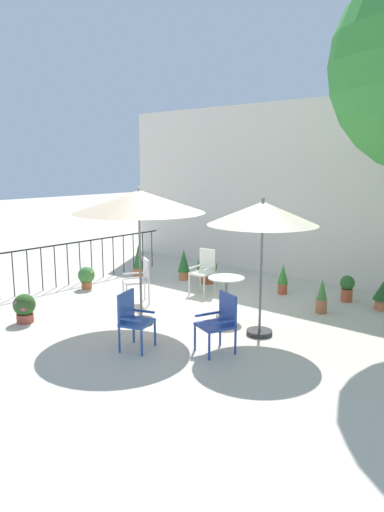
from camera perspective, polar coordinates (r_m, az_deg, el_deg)
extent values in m
plane|color=beige|center=(9.75, -1.24, -6.23)|extent=(60.00, 60.00, 0.00)
cube|color=silver|center=(12.58, 11.12, 7.62)|extent=(10.52, 0.30, 4.39)
cube|color=black|center=(11.98, -13.22, 1.63)|extent=(0.03, 5.25, 0.03)
cylinder|color=black|center=(11.16, -20.39, -2.06)|extent=(0.02, 0.02, 1.00)
cylinder|color=black|center=(11.33, -18.85, -1.78)|extent=(0.02, 0.02, 1.00)
cylinder|color=black|center=(11.50, -17.35, -1.50)|extent=(0.02, 0.02, 1.00)
cylinder|color=black|center=(11.68, -15.89, -1.23)|extent=(0.02, 0.02, 1.00)
cylinder|color=black|center=(11.87, -14.48, -0.97)|extent=(0.02, 0.02, 1.00)
cylinder|color=black|center=(12.07, -13.12, -0.71)|extent=(0.02, 0.02, 1.00)
cylinder|color=black|center=(12.27, -11.80, -0.47)|extent=(0.02, 0.02, 1.00)
cylinder|color=black|center=(12.48, -10.52, -0.23)|extent=(0.02, 0.02, 1.00)
cylinder|color=black|center=(12.70, -9.29, 0.00)|extent=(0.02, 0.02, 1.00)
cylinder|color=black|center=(12.92, -8.10, 0.23)|extent=(0.02, 0.02, 1.00)
cylinder|color=black|center=(13.15, -6.95, 0.44)|extent=(0.02, 0.02, 1.00)
cylinder|color=black|center=(13.38, -5.84, 0.65)|extent=(0.02, 0.02, 1.00)
cylinder|color=black|center=(13.62, -4.77, 0.85)|extent=(0.02, 0.02, 1.00)
cylinder|color=#2D2D2D|center=(8.93, -6.00, -7.66)|extent=(0.44, 0.44, 0.08)
cylinder|color=slate|center=(8.63, -6.15, -0.29)|extent=(0.04, 0.04, 2.42)
cone|color=beige|center=(8.49, -6.29, 6.43)|extent=(2.32, 2.32, 0.39)
sphere|color=slate|center=(8.48, -6.33, 7.94)|extent=(0.06, 0.06, 0.06)
cylinder|color=#2D2D2D|center=(8.40, 7.97, -8.94)|extent=(0.44, 0.44, 0.08)
cylinder|color=slate|center=(8.09, 8.17, -1.62)|extent=(0.04, 0.04, 2.27)
cone|color=beige|center=(7.94, 8.36, 5.04)|extent=(1.82, 1.82, 0.38)
sphere|color=slate|center=(7.92, 8.40, 6.64)|extent=(0.06, 0.06, 0.06)
cylinder|color=silver|center=(9.08, 4.08, -2.61)|extent=(0.68, 0.68, 0.02)
cylinder|color=slate|center=(9.18, 4.05, -4.94)|extent=(0.06, 0.06, 0.74)
cylinder|color=slate|center=(9.28, 4.02, -7.06)|extent=(0.38, 0.38, 0.03)
cube|color=silver|center=(10.72, 1.21, -2.04)|extent=(0.47, 0.50, 0.04)
cube|color=silver|center=(10.84, 1.86, -0.45)|extent=(0.41, 0.08, 0.50)
cube|color=silver|center=(10.80, 0.35, -1.29)|extent=(0.08, 0.42, 0.03)
cube|color=silver|center=(10.59, 2.09, -1.55)|extent=(0.08, 0.42, 0.03)
cylinder|color=silver|center=(10.72, -0.33, -3.39)|extent=(0.04, 0.04, 0.45)
cylinder|color=silver|center=(10.50, 1.43, -3.71)|extent=(0.04, 0.04, 0.45)
cylinder|color=silver|center=(11.06, 0.99, -2.94)|extent=(0.04, 0.04, 0.45)
cylinder|color=silver|center=(10.84, 2.72, -3.23)|extent=(0.04, 0.04, 0.45)
cube|color=silver|center=(10.06, -6.68, -2.97)|extent=(0.66, 0.67, 0.04)
cube|color=silver|center=(10.05, -5.44, -1.56)|extent=(0.40, 0.27, 0.44)
cube|color=silver|center=(10.23, -6.91, -2.04)|extent=(0.27, 0.40, 0.03)
cube|color=silver|center=(9.83, -6.47, -2.58)|extent=(0.27, 0.40, 0.03)
cylinder|color=silver|center=(10.29, -8.13, -4.11)|extent=(0.04, 0.04, 0.45)
cylinder|color=silver|center=(9.88, -7.73, -4.73)|extent=(0.04, 0.04, 0.45)
cylinder|color=silver|center=(10.37, -5.62, -3.94)|extent=(0.04, 0.04, 0.45)
cylinder|color=silver|center=(9.96, -5.12, -4.55)|extent=(0.04, 0.04, 0.45)
cube|color=#294596|center=(7.46, 2.74, -8.20)|extent=(0.63, 0.64, 0.04)
cube|color=#294596|center=(7.50, 4.27, -6.12)|extent=(0.44, 0.20, 0.46)
cube|color=#294596|center=(7.61, 1.89, -6.87)|extent=(0.20, 0.43, 0.03)
cube|color=#294596|center=(7.25, 3.65, -7.80)|extent=(0.20, 0.43, 0.03)
cylinder|color=#294596|center=(7.62, 0.35, -9.60)|extent=(0.04, 0.04, 0.41)
cylinder|color=#294596|center=(7.25, 2.05, -10.69)|extent=(0.04, 0.04, 0.41)
cylinder|color=#294596|center=(7.83, 3.35, -9.03)|extent=(0.04, 0.04, 0.41)
cylinder|color=#294596|center=(7.48, 5.15, -10.04)|extent=(0.04, 0.04, 0.41)
cube|color=#274E9E|center=(7.63, -6.50, -7.84)|extent=(0.56, 0.61, 0.04)
cube|color=#274E9E|center=(7.64, -7.81, -5.87)|extent=(0.19, 0.46, 0.46)
cube|color=#274E9E|center=(7.40, -7.36, -7.48)|extent=(0.37, 0.16, 0.03)
cube|color=#274E9E|center=(7.78, -5.73, -6.51)|extent=(0.37, 0.16, 0.03)
cylinder|color=#274E9E|center=(7.43, -5.98, -10.22)|extent=(0.04, 0.04, 0.41)
cylinder|color=#274E9E|center=(7.81, -4.40, -9.11)|extent=(0.04, 0.04, 0.41)
cylinder|color=#274E9E|center=(7.60, -8.59, -9.77)|extent=(0.04, 0.04, 0.41)
cylinder|color=#274E9E|center=(7.98, -6.92, -8.72)|extent=(0.04, 0.04, 0.41)
cylinder|color=#BA5331|center=(10.71, 17.82, -4.43)|extent=(0.24, 0.24, 0.27)
cylinder|color=#382819|center=(10.68, 17.86, -3.77)|extent=(0.21, 0.21, 0.02)
sphere|color=#2D682B|center=(10.65, 17.91, -3.04)|extent=(0.31, 0.31, 0.31)
sphere|color=gold|center=(10.72, 17.31, -3.12)|extent=(0.07, 0.07, 0.07)
sphere|color=gold|center=(10.55, 17.87, -2.90)|extent=(0.07, 0.07, 0.07)
cylinder|color=#AE4D3C|center=(9.43, -19.13, -6.94)|extent=(0.30, 0.30, 0.16)
cylinder|color=#382819|center=(9.41, -19.16, -6.53)|extent=(0.27, 0.27, 0.02)
sphere|color=#2D5221|center=(9.36, -19.23, -5.47)|extent=(0.40, 0.40, 0.40)
sphere|color=#D33E62|center=(9.21, -19.33, -5.90)|extent=(0.10, 0.10, 0.10)
sphere|color=#D33E62|center=(9.51, -19.33, -5.31)|extent=(0.11, 0.11, 0.11)
sphere|color=#D33E62|center=(9.27, -19.93, -5.28)|extent=(0.12, 0.12, 0.12)
sphere|color=#D33E62|center=(9.26, -18.69, -5.66)|extent=(0.12, 0.12, 0.12)
cylinder|color=#AF5F34|center=(12.38, -6.32, -1.97)|extent=(0.29, 0.29, 0.25)
cylinder|color=#382819|center=(12.36, -6.33, -1.45)|extent=(0.25, 0.25, 0.02)
cone|color=#275A22|center=(12.29, -6.36, -0.02)|extent=(0.26, 0.26, 0.61)
cylinder|color=#A4492B|center=(11.74, 1.76, -2.77)|extent=(0.33, 0.33, 0.20)
cylinder|color=#382819|center=(11.72, 1.77, -2.34)|extent=(0.29, 0.29, 0.02)
sphere|color=#28681F|center=(11.67, 1.77, -1.29)|extent=(0.50, 0.50, 0.50)
cylinder|color=#B66239|center=(11.50, -12.34, -3.40)|extent=(0.24, 0.24, 0.16)
cylinder|color=#382819|center=(11.49, -12.35, -3.06)|extent=(0.21, 0.21, 0.02)
sphere|color=#3E7A37|center=(11.45, -12.39, -2.21)|extent=(0.39, 0.39, 0.39)
sphere|color=gold|center=(11.35, -11.94, -2.01)|extent=(0.10, 0.10, 0.10)
sphere|color=gold|center=(11.34, -12.28, -2.59)|extent=(0.10, 0.10, 0.10)
sphere|color=gold|center=(11.33, -11.84, -1.91)|extent=(0.07, 0.07, 0.07)
sphere|color=gold|center=(11.52, -11.73, -1.84)|extent=(0.10, 0.10, 0.10)
cylinder|color=#AE643E|center=(9.78, 15.05, -5.74)|extent=(0.21, 0.21, 0.27)
cylinder|color=#382819|center=(9.74, 15.08, -5.03)|extent=(0.19, 0.19, 0.02)
cone|color=#3D7733|center=(9.69, 15.15, -3.78)|extent=(0.20, 0.20, 0.42)
cylinder|color=#CE6E41|center=(10.41, 21.77, -5.34)|extent=(0.36, 0.36, 0.20)
cylinder|color=#382819|center=(10.38, 21.80, -4.86)|extent=(0.31, 0.31, 0.02)
cylinder|color=#C57144|center=(12.07, -0.98, -2.33)|extent=(0.24, 0.24, 0.21)
cylinder|color=#382819|center=(12.05, -0.98, -1.88)|extent=(0.21, 0.21, 0.02)
cone|color=#27642A|center=(11.99, -0.99, -0.53)|extent=(0.29, 0.29, 0.56)
cylinder|color=#BE5634|center=(10.97, 10.65, -3.82)|extent=(0.21, 0.21, 0.24)
cylinder|color=#382819|center=(10.94, 10.67, -3.27)|extent=(0.18, 0.18, 0.02)
cone|color=#388831|center=(10.88, 10.72, -2.08)|extent=(0.23, 0.23, 0.45)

